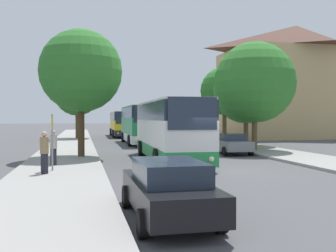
% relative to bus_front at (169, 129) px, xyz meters
% --- Properties ---
extents(ground_plane, '(300.00, 300.00, 0.00)m').
position_rel_bus_front_xyz_m(ground_plane, '(1.10, -4.59, -1.83)').
color(ground_plane, '#4C4C4F').
rests_on(ground_plane, ground).
extents(sidewalk_left, '(4.00, 120.00, 0.15)m').
position_rel_bus_front_xyz_m(sidewalk_left, '(-5.90, -4.59, -1.75)').
color(sidewalk_left, gray).
rests_on(sidewalk_left, ground_plane).
extents(building_right_background, '(17.11, 10.80, 13.88)m').
position_rel_bus_front_xyz_m(building_right_background, '(21.14, 22.40, 5.11)').
color(building_right_background, tan).
rests_on(building_right_background, ground_plane).
extents(bus_front, '(2.97, 10.95, 3.43)m').
position_rel_bus_front_xyz_m(bus_front, '(0.00, 0.00, 0.00)').
color(bus_front, '#238942').
rests_on(bus_front, ground_plane).
extents(bus_middle, '(2.81, 10.62, 3.54)m').
position_rel_bus_front_xyz_m(bus_middle, '(0.38, 14.97, 0.05)').
color(bus_middle, silver).
rests_on(bus_middle, ground_plane).
extents(bus_rear, '(3.01, 11.58, 3.22)m').
position_rel_bus_front_xyz_m(bus_rear, '(0.24, 29.65, -0.10)').
color(bus_rear, '#2D2D2D').
rests_on(bus_rear, ground_plane).
extents(parked_car_left_curb, '(1.93, 4.58, 1.46)m').
position_rel_bus_front_xyz_m(parked_car_left_curb, '(-2.82, -12.55, -1.06)').
color(parked_car_left_curb, black).
rests_on(parked_car_left_curb, ground_plane).
extents(parked_car_right_near, '(2.11, 4.04, 1.41)m').
position_rel_bus_front_xyz_m(parked_car_right_near, '(5.05, 3.19, -1.09)').
color(parked_car_right_near, slate).
rests_on(parked_car_right_near, ground_plane).
extents(parked_car_right_far, '(1.96, 4.57, 1.59)m').
position_rel_bus_front_xyz_m(parked_car_right_far, '(5.01, 16.82, -1.01)').
color(parked_car_right_far, red).
rests_on(parked_car_right_far, ground_plane).
extents(bus_stop_sign, '(0.08, 0.45, 2.51)m').
position_rel_bus_front_xyz_m(bus_stop_sign, '(-6.17, -3.87, -0.12)').
color(bus_stop_sign, gray).
rests_on(bus_stop_sign, sidewalk_left).
extents(pedestrian_waiting_near, '(0.36, 0.36, 1.78)m').
position_rel_bus_front_xyz_m(pedestrian_waiting_near, '(-6.42, -4.84, -0.78)').
color(pedestrian_waiting_near, '#23232D').
rests_on(pedestrian_waiting_near, sidewalk_left).
extents(pedestrian_waiting_far, '(0.36, 0.36, 1.74)m').
position_rel_bus_front_xyz_m(pedestrian_waiting_far, '(-6.26, -1.86, -0.80)').
color(pedestrian_waiting_far, '#23232D').
rests_on(pedestrian_waiting_far, sidewalk_left).
extents(tree_left_near, '(5.14, 5.14, 7.69)m').
position_rel_bus_front_xyz_m(tree_left_near, '(-5.40, 23.64, 3.43)').
color(tree_left_near, '#513D23').
rests_on(tree_left_near, sidewalk_left).
extents(tree_left_far, '(4.98, 4.98, 7.66)m').
position_rel_bus_front_xyz_m(tree_left_far, '(-4.93, 2.36, 3.47)').
color(tree_left_far, '#47331E').
rests_on(tree_left_far, sidewalk_left).
extents(tree_right_near, '(5.56, 5.56, 7.40)m').
position_rel_bus_front_xyz_m(tree_right_near, '(8.66, 9.02, 2.94)').
color(tree_right_near, brown).
rests_on(tree_right_near, sidewalk_right).
extents(tree_right_mid, '(4.56, 4.56, 7.13)m').
position_rel_bus_front_xyz_m(tree_right_mid, '(8.27, 13.09, 3.16)').
color(tree_right_mid, brown).
rests_on(tree_right_mid, sidewalk_right).
extents(tree_right_far, '(5.82, 5.82, 7.80)m').
position_rel_bus_front_xyz_m(tree_right_far, '(7.30, 4.41, 3.20)').
color(tree_right_far, brown).
rests_on(tree_right_far, sidewalk_right).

